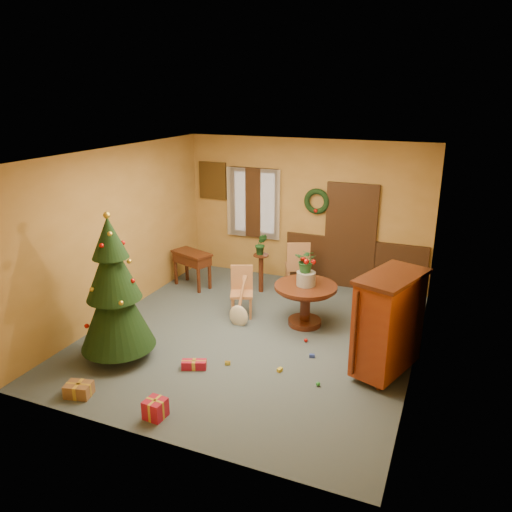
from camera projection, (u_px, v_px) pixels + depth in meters
The scene contains 21 objects.
room_envelope at pixel (314, 229), 10.01m from camera, with size 5.50×5.50×5.50m.
dining_table at pixel (305, 297), 8.29m from camera, with size 1.04×1.04×0.72m.
urn at pixel (306, 279), 8.19m from camera, with size 0.31×0.31×0.23m, color slate.
centerpiece_plant at pixel (307, 261), 8.09m from camera, with size 0.36×0.31×0.40m, color #1E4C23.
chair_near at pixel (242, 289), 8.70m from camera, with size 0.50×0.50×0.88m.
chair_far at pixel (298, 264), 9.71m from camera, with size 0.59×0.59×1.02m.
guitar at pixel (239, 303), 8.31m from camera, with size 0.34×0.16×0.80m, color beige, non-canonical shape.
plant_stand at pixel (261, 269), 9.68m from camera, with size 0.30×0.30×0.77m.
stand_plant at pixel (261, 244), 9.52m from camera, with size 0.23×0.19×0.42m, color #19471E.
christmas_tree at pixel (114, 292), 7.09m from camera, with size 1.07×1.07×2.22m.
writing_desk at pixel (192, 261), 9.92m from camera, with size 0.91×0.66×0.73m.
sideboard at pixel (389, 322), 6.77m from camera, with size 0.95×1.28×1.47m.
gift_a at pixel (79, 390), 6.46m from camera, with size 0.37×0.31×0.18m.
gift_b at pixel (155, 409), 6.02m from camera, with size 0.25×0.25×0.24m.
gift_c at pixel (124, 321), 8.43m from camera, with size 0.28×0.29×0.13m.
gift_d at pixel (194, 365), 7.10m from camera, with size 0.38×0.27×0.13m.
toy_a at pixel (312, 356), 7.40m from camera, with size 0.08×0.05×0.05m, color #223895.
toy_b at pixel (318, 384), 6.68m from camera, with size 0.06×0.06×0.06m, color #23822E.
toy_c at pixel (280, 370), 7.03m from camera, with size 0.08×0.05×0.05m, color gold.
toy_d at pixel (306, 340), 7.85m from camera, with size 0.06×0.06×0.06m, color #B3110B.
toy_e at pixel (228, 363), 7.20m from camera, with size 0.08×0.05×0.05m, color gold.
Camera 1 is at (2.85, -6.67, 3.77)m, focal length 35.00 mm.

